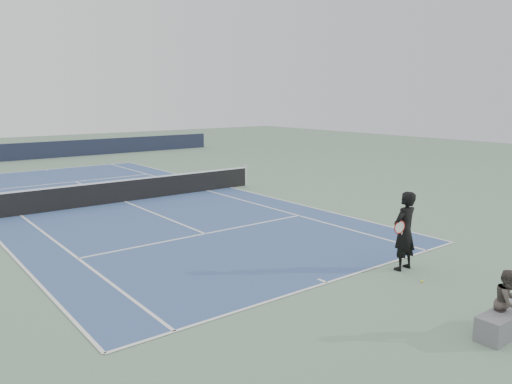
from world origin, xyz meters
TOP-DOWN VIEW (x-y plane):
  - ground at (0.00, 0.00)m, footprint 80.00×80.00m
  - court_surface at (0.00, 0.00)m, footprint 10.97×23.77m
  - tennis_net at (0.00, 0.00)m, footprint 12.90×0.10m
  - windscreen_far at (0.00, 17.88)m, footprint 30.00×0.25m
  - tennis_player at (2.26, -12.39)m, footprint 0.85×0.59m
  - tennis_ball at (1.83, -13.26)m, footprint 0.07×0.07m
  - spectator_bench at (0.76, -15.77)m, footprint 1.50×0.63m

SIDE VIEW (x-z plane):
  - ground at x=0.00m, z-range 0.00..0.00m
  - court_surface at x=0.00m, z-range 0.00..0.01m
  - tennis_ball at x=1.83m, z-range 0.00..0.07m
  - spectator_bench at x=0.76m, z-range -0.18..1.08m
  - tennis_net at x=0.00m, z-range -0.03..1.04m
  - windscreen_far at x=0.00m, z-range 0.00..1.20m
  - tennis_player at x=2.26m, z-range 0.00..2.05m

